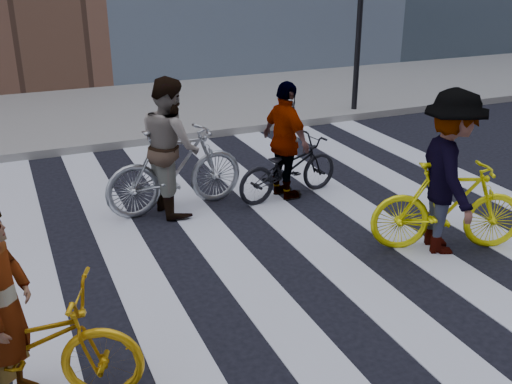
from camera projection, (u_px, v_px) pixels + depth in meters
ground at (281, 258)px, 7.08m from camera, size 100.00×100.00×0.00m
sidewalk_far at (136, 110)px, 13.44m from camera, size 100.00×5.00×0.15m
zebra_crosswalk at (281, 258)px, 7.08m from camera, size 8.25×10.00×0.01m
traffic_signal at (362, 9)px, 12.39m from camera, size 0.22×0.42×3.33m
bike_yellow_left at (18, 346)px, 4.67m from camera, size 2.06×1.32×1.02m
bike_silver_mid at (175, 169)px, 8.22m from camera, size 2.04×0.76×1.20m
bike_yellow_right at (448, 206)px, 7.13m from camera, size 1.91×1.16×1.11m
bike_dark_rear at (288, 168)px, 8.71m from camera, size 1.78×0.87×0.89m
rider_left at (4, 309)px, 4.52m from camera, size 0.60×0.73×1.71m
rider_mid at (170, 146)px, 8.07m from camera, size 0.80×0.98×1.88m
rider_right at (449, 173)px, 6.95m from camera, size 1.15×1.45×1.97m
rider_rear at (286, 141)px, 8.54m from camera, size 0.59×1.07×1.72m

